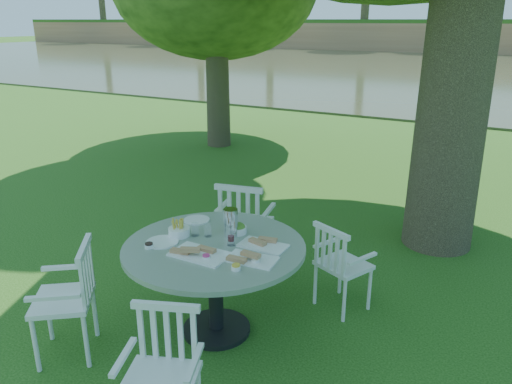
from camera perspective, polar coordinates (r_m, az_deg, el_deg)
ground at (r=5.11m, az=-1.10°, el=-9.69°), size 140.00×140.00×0.00m
table at (r=4.01m, az=-4.74°, el=-7.93°), size 1.44×1.44×0.79m
chair_ne at (r=4.42m, az=9.28°, el=-7.84°), size 0.53×0.52×0.81m
chair_nw at (r=4.99m, az=-1.55°, el=-3.28°), size 0.57×0.54×0.96m
chair_sw at (r=4.05m, az=-20.07°, el=-10.65°), size 0.61×0.62×0.90m
chair_se at (r=3.23m, az=-10.50°, el=-18.67°), size 0.54×0.53×0.85m
tableware at (r=3.99m, az=-4.60°, el=-5.07°), size 1.11×0.80×0.23m
river at (r=27.08m, az=24.66°, el=12.19°), size 100.00×28.00×0.12m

